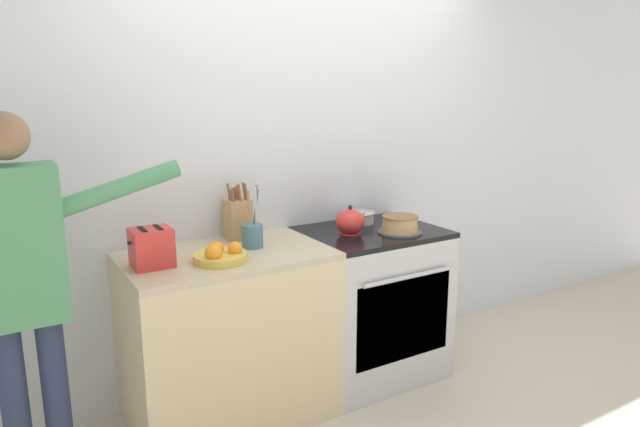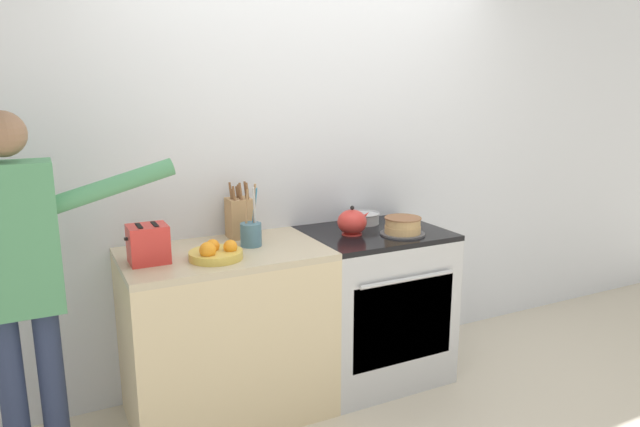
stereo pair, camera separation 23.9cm
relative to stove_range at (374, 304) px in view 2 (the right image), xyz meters
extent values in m
plane|color=beige|center=(-0.26, -0.32, -0.46)|extent=(16.00, 16.00, 0.00)
cube|color=silver|center=(-0.26, 0.35, 0.84)|extent=(8.00, 0.04, 2.60)
cube|color=beige|center=(-0.92, 0.00, -0.02)|extent=(1.04, 0.65, 0.88)
cube|color=#BCAD8E|center=(-0.92, 0.00, 0.44)|extent=(1.04, 0.65, 0.03)
cube|color=#B7BABF|center=(0.00, 0.00, -0.02)|extent=(0.80, 0.65, 0.89)
cube|color=black|center=(0.00, -0.32, 0.01)|extent=(0.66, 0.01, 0.49)
cylinder|color=#B7BABF|center=(0.00, -0.34, 0.27)|extent=(0.60, 0.02, 0.02)
cube|color=black|center=(0.00, 0.00, 0.44)|extent=(0.80, 0.65, 0.03)
cylinder|color=#4C4C51|center=(0.10, -0.14, 0.46)|extent=(0.26, 0.26, 0.01)
cylinder|color=tan|center=(0.10, -0.14, 0.49)|extent=(0.21, 0.21, 0.04)
cylinder|color=tan|center=(0.10, -0.14, 0.53)|extent=(0.20, 0.20, 0.04)
cylinder|color=brown|center=(0.10, -0.14, 0.56)|extent=(0.21, 0.21, 0.01)
cylinder|color=red|center=(-0.16, 0.00, 0.46)|extent=(0.12, 0.12, 0.01)
ellipsoid|color=red|center=(-0.16, 0.00, 0.53)|extent=(0.17, 0.17, 0.14)
cone|color=red|center=(-0.08, 0.00, 0.56)|extent=(0.08, 0.04, 0.07)
sphere|color=black|center=(-0.16, 0.00, 0.61)|extent=(0.02, 0.02, 0.02)
cylinder|color=#B7BABF|center=(0.04, 0.19, 0.49)|extent=(0.19, 0.19, 0.06)
torus|color=#B7BABF|center=(0.04, 0.19, 0.52)|extent=(0.20, 0.20, 0.01)
cube|color=tan|center=(-0.76, 0.22, 0.57)|extent=(0.13, 0.13, 0.22)
cylinder|color=brown|center=(-0.80, 0.19, 0.72)|extent=(0.01, 0.04, 0.08)
cylinder|color=brown|center=(-0.76, 0.19, 0.73)|extent=(0.01, 0.04, 0.09)
cylinder|color=brown|center=(-0.72, 0.19, 0.73)|extent=(0.01, 0.04, 0.09)
cylinder|color=brown|center=(-0.80, 0.22, 0.71)|extent=(0.01, 0.03, 0.06)
cylinder|color=brown|center=(-0.76, 0.22, 0.72)|extent=(0.01, 0.04, 0.08)
cylinder|color=brown|center=(-0.72, 0.22, 0.73)|extent=(0.01, 0.04, 0.10)
cylinder|color=brown|center=(-0.80, 0.25, 0.73)|extent=(0.01, 0.04, 0.09)
cylinder|color=brown|center=(-0.76, 0.25, 0.71)|extent=(0.01, 0.03, 0.07)
cylinder|color=#477084|center=(-0.76, 0.03, 0.52)|extent=(0.11, 0.11, 0.12)
cylinder|color=#B7BABF|center=(-0.74, 0.02, 0.64)|extent=(0.04, 0.06, 0.28)
cylinder|color=#A37A51|center=(-0.74, 0.03, 0.65)|extent=(0.02, 0.06, 0.29)
cylinder|color=#A37A51|center=(-0.78, 0.05, 0.63)|extent=(0.04, 0.04, 0.26)
cylinder|color=teal|center=(-0.74, 0.03, 0.64)|extent=(0.02, 0.07, 0.27)
cylinder|color=gold|center=(-1.00, -0.12, 0.48)|extent=(0.27, 0.27, 0.04)
sphere|color=orange|center=(-1.00, -0.08, 0.52)|extent=(0.07, 0.07, 0.07)
sphere|color=orange|center=(-0.93, -0.14, 0.52)|extent=(0.07, 0.07, 0.07)
sphere|color=orange|center=(-1.05, -0.16, 0.52)|extent=(0.08, 0.08, 0.08)
cube|color=red|center=(-1.30, -0.02, 0.55)|extent=(0.18, 0.16, 0.18)
cube|color=black|center=(-1.34, -0.02, 0.65)|extent=(0.02, 0.11, 0.00)
cube|color=black|center=(-1.27, -0.02, 0.65)|extent=(0.02, 0.11, 0.00)
cube|color=black|center=(-1.40, -0.02, 0.59)|extent=(0.02, 0.02, 0.01)
cylinder|color=#283351|center=(-1.94, -0.11, -0.06)|extent=(0.11, 0.11, 0.79)
cylinder|color=#283351|center=(-1.78, -0.11, -0.06)|extent=(0.11, 0.11, 0.79)
cube|color=#4C8E60|center=(-1.86, -0.11, 0.66)|extent=(0.34, 0.20, 0.66)
cylinder|color=#4C8E60|center=(-1.45, -0.11, 0.86)|extent=(0.56, 0.08, 0.22)
sphere|color=#846047|center=(-1.86, -0.11, 1.10)|extent=(0.19, 0.19, 0.19)
camera|label=1|loc=(-1.96, -2.64, 1.29)|focal=32.00mm
camera|label=2|loc=(-1.75, -2.75, 1.29)|focal=32.00mm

